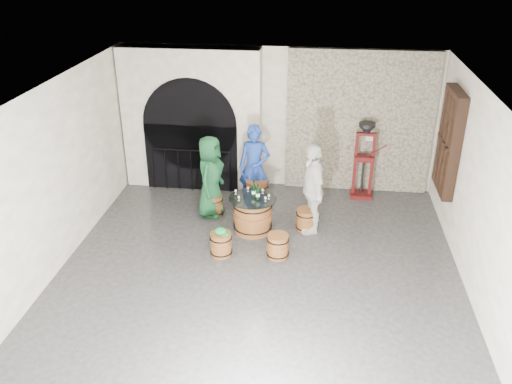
# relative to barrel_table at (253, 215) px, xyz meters

# --- Properties ---
(ground) EXTENTS (8.00, 8.00, 0.00)m
(ground) POSITION_rel_barrel_table_xyz_m (0.28, -1.73, -0.36)
(ground) COLOR #2B2B2D
(ground) RESTS_ON ground
(wall_back) EXTENTS (8.00, 0.00, 8.00)m
(wall_back) POSITION_rel_barrel_table_xyz_m (0.28, 2.27, 1.24)
(wall_back) COLOR white
(wall_back) RESTS_ON ground
(wall_left) EXTENTS (0.00, 8.00, 8.00)m
(wall_left) POSITION_rel_barrel_table_xyz_m (-3.22, -1.73, 1.24)
(wall_left) COLOR white
(wall_left) RESTS_ON ground
(wall_right) EXTENTS (0.00, 8.00, 8.00)m
(wall_right) POSITION_rel_barrel_table_xyz_m (3.78, -1.73, 1.24)
(wall_right) COLOR white
(wall_right) RESTS_ON ground
(ceiling) EXTENTS (8.00, 8.00, 0.00)m
(ceiling) POSITION_rel_barrel_table_xyz_m (0.28, -1.73, 2.84)
(ceiling) COLOR beige
(ceiling) RESTS_ON wall_back
(stone_facing_panel) EXTENTS (3.20, 0.12, 3.18)m
(stone_facing_panel) POSITION_rel_barrel_table_xyz_m (2.08, 2.21, 1.24)
(stone_facing_panel) COLOR gray
(stone_facing_panel) RESTS_ON ground
(arched_opening) EXTENTS (3.10, 0.60, 3.19)m
(arched_opening) POSITION_rel_barrel_table_xyz_m (-1.62, 2.01, 1.22)
(arched_opening) COLOR white
(arched_opening) RESTS_ON ground
(shuttered_window) EXTENTS (0.23, 1.10, 2.00)m
(shuttered_window) POSITION_rel_barrel_table_xyz_m (3.66, 0.67, 1.44)
(shuttered_window) COLOR black
(shuttered_window) RESTS_ON wall_right
(barrel_table) EXTENTS (0.94, 0.94, 0.72)m
(barrel_table) POSITION_rel_barrel_table_xyz_m (0.00, 0.00, 0.00)
(barrel_table) COLOR brown
(barrel_table) RESTS_ON ground
(barrel_stool_left) EXTENTS (0.42, 0.42, 0.45)m
(barrel_stool_left) POSITION_rel_barrel_table_xyz_m (-0.90, 0.57, -0.13)
(barrel_stool_left) COLOR brown
(barrel_stool_left) RESTS_ON ground
(barrel_stool_far) EXTENTS (0.42, 0.42, 0.45)m
(barrel_stool_far) POSITION_rel_barrel_table_xyz_m (-0.10, 1.06, -0.13)
(barrel_stool_far) COLOR brown
(barrel_stool_far) RESTS_ON ground
(barrel_stool_right) EXTENTS (0.42, 0.42, 0.45)m
(barrel_stool_right) POSITION_rel_barrel_table_xyz_m (1.05, 0.17, -0.13)
(barrel_stool_right) COLOR brown
(barrel_stool_right) RESTS_ON ground
(barrel_stool_near_right) EXTENTS (0.42, 0.42, 0.45)m
(barrel_stool_near_right) POSITION_rel_barrel_table_xyz_m (0.57, -0.90, -0.13)
(barrel_stool_near_right) COLOR brown
(barrel_stool_near_right) RESTS_ON ground
(barrel_stool_near_left) EXTENTS (0.42, 0.42, 0.45)m
(barrel_stool_near_left) POSITION_rel_barrel_table_xyz_m (-0.47, -0.96, -0.13)
(barrel_stool_near_left) COLOR brown
(barrel_stool_near_left) RESTS_ON ground
(green_cap) EXTENTS (0.25, 0.21, 0.12)m
(green_cap) POSITION_rel_barrel_table_xyz_m (-0.46, -0.96, 0.14)
(green_cap) COLOR #0D8F3F
(green_cap) RESTS_ON barrel_stool_near_left
(person_green) EXTENTS (0.67, 0.92, 1.73)m
(person_green) POSITION_rel_barrel_table_xyz_m (-0.95, 0.59, 0.51)
(person_green) COLOR #134423
(person_green) RESTS_ON ground
(person_blue) EXTENTS (0.69, 0.47, 1.84)m
(person_blue) POSITION_rel_barrel_table_xyz_m (-0.10, 1.06, 0.56)
(person_blue) COLOR navy
(person_blue) RESTS_ON ground
(person_white) EXTENTS (0.70, 1.15, 1.82)m
(person_white) POSITION_rel_barrel_table_xyz_m (1.14, 0.18, 0.55)
(person_white) COLOR silver
(person_white) RESTS_ON ground
(wine_bottle_left) EXTENTS (0.08, 0.08, 0.32)m
(wine_bottle_left) POSITION_rel_barrel_table_xyz_m (0.01, 0.06, 0.50)
(wine_bottle_left) COLOR black
(wine_bottle_left) RESTS_ON barrel_table
(wine_bottle_center) EXTENTS (0.08, 0.08, 0.32)m
(wine_bottle_center) POSITION_rel_barrel_table_xyz_m (0.11, -0.05, 0.50)
(wine_bottle_center) COLOR black
(wine_bottle_center) RESTS_ON barrel_table
(wine_bottle_right) EXTENTS (0.08, 0.08, 0.32)m
(wine_bottle_right) POSITION_rel_barrel_table_xyz_m (0.01, 0.09, 0.50)
(wine_bottle_right) COLOR black
(wine_bottle_right) RESTS_ON barrel_table
(tasting_glass_a) EXTENTS (0.05, 0.05, 0.10)m
(tasting_glass_a) POSITION_rel_barrel_table_xyz_m (-0.25, -0.14, 0.41)
(tasting_glass_a) COLOR #AA5F21
(tasting_glass_a) RESTS_ON barrel_table
(tasting_glass_b) EXTENTS (0.05, 0.05, 0.10)m
(tasting_glass_b) POSITION_rel_barrel_table_xyz_m (0.31, -0.01, 0.41)
(tasting_glass_b) COLOR #AA5F21
(tasting_glass_b) RESTS_ON barrel_table
(tasting_glass_c) EXTENTS (0.05, 0.05, 0.10)m
(tasting_glass_c) POSITION_rel_barrel_table_xyz_m (-0.13, 0.28, 0.41)
(tasting_glass_c) COLOR #AA5F21
(tasting_glass_c) RESTS_ON barrel_table
(tasting_glass_d) EXTENTS (0.05, 0.05, 0.10)m
(tasting_glass_d) POSITION_rel_barrel_table_xyz_m (0.17, 0.23, 0.41)
(tasting_glass_d) COLOR #AA5F21
(tasting_glass_d) RESTS_ON barrel_table
(tasting_glass_e) EXTENTS (0.05, 0.05, 0.10)m
(tasting_glass_e) POSITION_rel_barrel_table_xyz_m (0.26, -0.12, 0.41)
(tasting_glass_e) COLOR #AA5F21
(tasting_glass_e) RESTS_ON barrel_table
(tasting_glass_f) EXTENTS (0.05, 0.05, 0.10)m
(tasting_glass_f) POSITION_rel_barrel_table_xyz_m (-0.35, 0.13, 0.41)
(tasting_glass_f) COLOR #AA5F21
(tasting_glass_f) RESTS_ON barrel_table
(side_barrel) EXTENTS (0.50, 0.50, 0.67)m
(side_barrel) POSITION_rel_barrel_table_xyz_m (-0.04, 0.95, -0.03)
(side_barrel) COLOR brown
(side_barrel) RESTS_ON ground
(corking_press) EXTENTS (0.71, 0.39, 1.74)m
(corking_press) POSITION_rel_barrel_table_xyz_m (2.22, 1.82, 0.65)
(corking_press) COLOR #530F0D
(corking_press) RESTS_ON ground
(control_box) EXTENTS (0.18, 0.10, 0.22)m
(control_box) POSITION_rel_barrel_table_xyz_m (2.33, 2.13, 0.99)
(control_box) COLOR silver
(control_box) RESTS_ON wall_back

